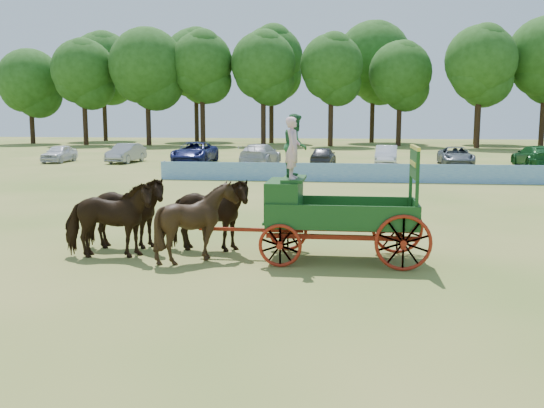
# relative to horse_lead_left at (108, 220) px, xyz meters

# --- Properties ---
(ground) EXTENTS (160.00, 160.00, 0.00)m
(ground) POSITION_rel_horse_lead_left_xyz_m (9.33, 1.20, -1.03)
(ground) COLOR #A38E49
(ground) RESTS_ON ground
(horse_lead_left) EXTENTS (2.58, 1.49, 2.06)m
(horse_lead_left) POSITION_rel_horse_lead_left_xyz_m (0.00, 0.00, 0.00)
(horse_lead_left) COLOR black
(horse_lead_left) RESTS_ON ground
(horse_lead_right) EXTENTS (2.55, 1.37, 2.06)m
(horse_lead_right) POSITION_rel_horse_lead_left_xyz_m (0.00, 1.10, 0.00)
(horse_lead_right) COLOR black
(horse_lead_right) RESTS_ON ground
(horse_wheel_left) EXTENTS (1.95, 1.76, 2.06)m
(horse_wheel_left) POSITION_rel_horse_lead_left_xyz_m (2.40, 0.00, 0.00)
(horse_wheel_left) COLOR black
(horse_wheel_left) RESTS_ON ground
(horse_wheel_right) EXTENTS (2.46, 1.15, 2.06)m
(horse_wheel_right) POSITION_rel_horse_lead_left_xyz_m (2.40, 1.10, 0.00)
(horse_wheel_right) COLOR black
(horse_wheel_right) RESTS_ON ground
(farm_dray) EXTENTS (6.00, 2.00, 3.79)m
(farm_dray) POSITION_rel_horse_lead_left_xyz_m (5.35, 0.59, 0.65)
(farm_dray) COLOR #AB2011
(farm_dray) RESTS_ON ground
(sponsor_banner) EXTENTS (26.00, 0.08, 1.05)m
(sponsor_banner) POSITION_rel_horse_lead_left_xyz_m (8.33, 19.20, -0.50)
(sponsor_banner) COLOR #2166B4
(sponsor_banner) RESTS_ON ground
(parked_cars) EXTENTS (58.52, 6.86, 1.63)m
(parked_cars) POSITION_rel_horse_lead_left_xyz_m (12.59, 30.81, -0.28)
(parked_cars) COLOR silver
(parked_cars) RESTS_ON ground
(treeline) EXTENTS (93.35, 21.58, 16.06)m
(treeline) POSITION_rel_horse_lead_left_xyz_m (5.31, 62.00, 8.91)
(treeline) COLOR #382314
(treeline) RESTS_ON ground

